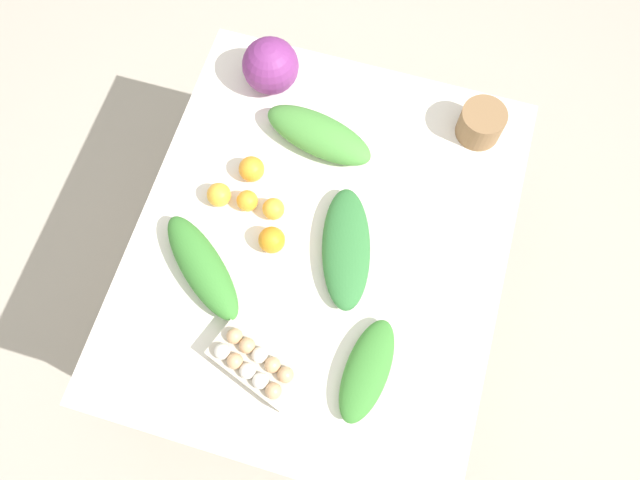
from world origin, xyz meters
The scene contains 14 objects.
ground_plane centered at (0.00, 0.00, 0.00)m, with size 8.00×8.00×0.00m, color #B2A899.
dining_table centered at (0.00, 0.00, 0.62)m, with size 1.31×1.10×0.70m.
cabbage_purple centered at (0.50, 0.31, 0.79)m, with size 0.18×0.18×0.18m, color #7A2D75.
egg_carton centered at (-0.41, 0.07, 0.75)m, with size 0.20×0.28×0.09m.
paper_bag centered at (0.50, -0.38, 0.76)m, with size 0.14×0.14×0.11m, color olive.
greens_bunch_kale centered at (0.32, 0.10, 0.75)m, with size 0.36×0.14×0.10m, color #4C933D.
greens_bunch_scallion centered at (-0.18, 0.30, 0.75)m, with size 0.36×0.12×0.09m, color #3D8433.
greens_bunch_chard centered at (-0.01, -0.08, 0.74)m, with size 0.38×0.14×0.07m, color #337538.
greens_bunch_dandelion centered at (-0.33, -0.23, 0.74)m, with size 0.30×0.12×0.07m, color #3D8433.
orange_0 centered at (0.05, 0.16, 0.74)m, with size 0.07×0.07×0.07m, color #F9A833.
orange_1 centered at (0.05, 0.24, 0.74)m, with size 0.07×0.07×0.07m, color orange.
orange_2 centered at (0.16, 0.26, 0.74)m, with size 0.08×0.08×0.08m, color orange.
orange_3 centered at (0.05, 0.33, 0.74)m, with size 0.07×0.07×0.07m, color #F9A833.
orange_4 centered at (-0.05, 0.13, 0.74)m, with size 0.08×0.08×0.08m, color orange.
Camera 1 is at (-0.62, -0.18, 2.45)m, focal length 35.00 mm.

